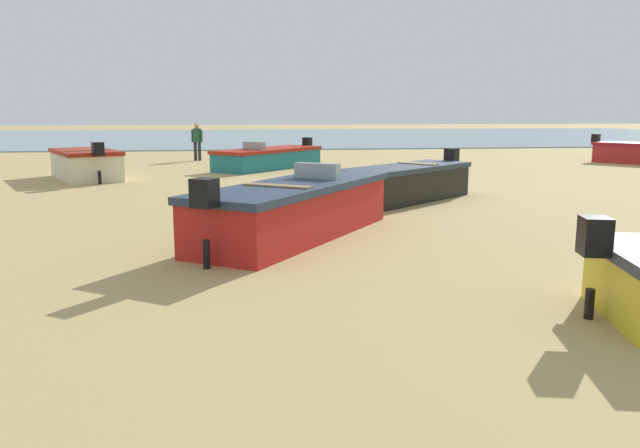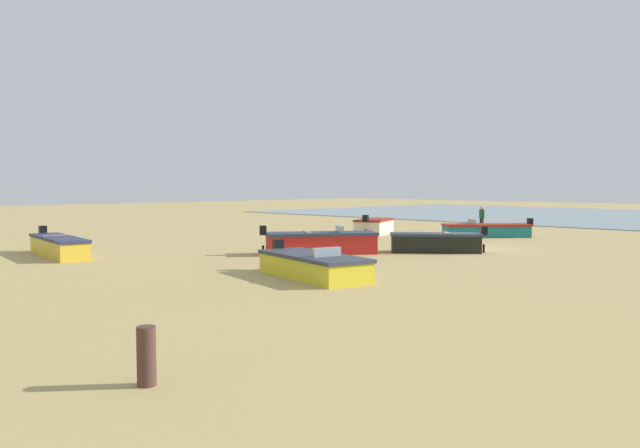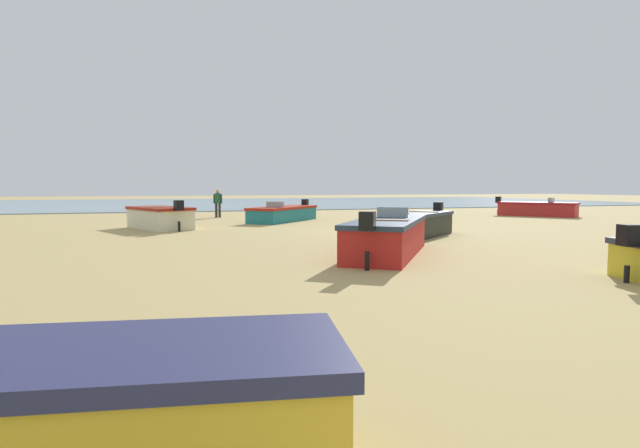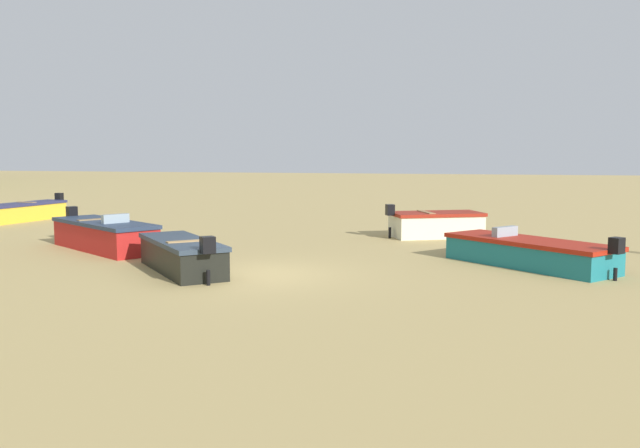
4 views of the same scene
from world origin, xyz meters
TOP-DOWN VIEW (x-y plane):
  - ground_plane at (0.00, 0.00)m, footprint 160.00×160.00m
  - boat_cream_0 at (8.98, -4.13)m, footprint 2.91×3.73m
  - boat_red_3 at (3.18, 6.14)m, footprint 3.97×4.83m
  - boat_teal_4 at (2.97, -7.05)m, footprint 4.42×4.73m
  - boat_yellow_5 at (10.21, 14.73)m, footprint 5.53×2.01m
  - boat_black_6 at (0.05, 2.00)m, footprint 3.88×3.63m

SIDE VIEW (x-z plane):
  - ground_plane at x=0.00m, z-range 0.00..0.00m
  - boat_teal_4 at x=2.97m, z-range -0.15..0.93m
  - boat_yellow_5 at x=10.21m, z-range -0.15..1.01m
  - boat_black_6 at x=0.05m, z-range -0.15..1.03m
  - boat_cream_0 at x=8.98m, z-range -0.15..1.10m
  - boat_red_3 at x=3.18m, z-range -0.15..1.12m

